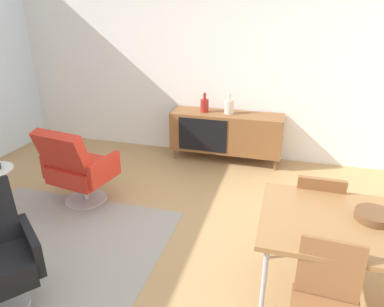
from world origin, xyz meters
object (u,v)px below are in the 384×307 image
object	(u,v)px
sideboard	(226,132)
vase_sculptural_dark	(229,106)
dining_chair_front_left	(325,307)
lounge_chair_red	(77,166)
vase_cobalt	(204,105)
dining_table	(377,232)
dining_chair_back_left	(316,210)
wooden_bowl_on_table	(374,216)

from	to	relation	value
sideboard	vase_sculptural_dark	distance (m)	0.39
dining_chair_front_left	lounge_chair_red	size ratio (longest dim) A/B	0.90
sideboard	dining_chair_front_left	distance (m)	3.24
vase_cobalt	vase_sculptural_dark	size ratio (longest dim) A/B	0.93
sideboard	dining_chair_front_left	size ratio (longest dim) A/B	1.87
vase_sculptural_dark	dining_table	size ratio (longest dim) A/B	0.18
dining_table	dining_chair_back_left	bearing A→B (deg)	122.14
wooden_bowl_on_table	dining_chair_front_left	xyz separation A→B (m)	(-0.33, -0.64, -0.30)
vase_sculptural_dark	dining_table	bearing A→B (deg)	-59.10
dining_chair_front_left	lounge_chair_red	xyz separation A→B (m)	(-2.55, 1.36, -0.00)
sideboard	dining_chair_back_left	xyz separation A→B (m)	(1.16, -1.91, 0.03)
sideboard	dining_table	xyz separation A→B (m)	(1.51, -2.47, 0.26)
dining_chair_back_left	vase_cobalt	bearing A→B (deg)	127.86
vase_cobalt	dining_chair_front_left	xyz separation A→B (m)	(1.49, -3.03, -0.35)
vase_cobalt	sideboard	bearing A→B (deg)	-0.33
sideboard	vase_sculptural_dark	bearing A→B (deg)	3.57
lounge_chair_red	sideboard	bearing A→B (deg)	50.16
sideboard	lounge_chair_red	bearing A→B (deg)	-129.84
dining_table	dining_chair_front_left	world-z (taller)	dining_chair_front_left
lounge_chair_red	dining_chair_front_left	bearing A→B (deg)	-27.97
vase_cobalt	dining_chair_back_left	size ratio (longest dim) A/B	0.32
wooden_bowl_on_table	dining_chair_back_left	bearing A→B (deg)	124.79
dining_table	dining_chair_front_left	distance (m)	0.70
vase_cobalt	vase_sculptural_dark	world-z (taller)	vase_sculptural_dark
vase_sculptural_dark	dining_chair_back_left	bearing A→B (deg)	-59.46
vase_sculptural_dark	lounge_chair_red	distance (m)	2.22
dining_table	wooden_bowl_on_table	distance (m)	0.11
dining_chair_front_left	lounge_chair_red	world-z (taller)	lounge_chair_red
dining_table	dining_chair_back_left	distance (m)	0.70
vase_cobalt	dining_table	world-z (taller)	vase_cobalt
sideboard	dining_chair_back_left	size ratio (longest dim) A/B	1.87
dining_chair_back_left	lounge_chair_red	xyz separation A→B (m)	(-2.55, 0.24, -0.00)
vase_sculptural_dark	dining_chair_front_left	distance (m)	3.25
vase_sculptural_dark	sideboard	bearing A→B (deg)	-176.43
vase_cobalt	lounge_chair_red	bearing A→B (deg)	-122.51
dining_table	dining_chair_back_left	xyz separation A→B (m)	(-0.35, 0.56, -0.23)
vase_cobalt	lounge_chair_red	distance (m)	2.01
vase_cobalt	dining_chair_back_left	distance (m)	2.44
dining_table	lounge_chair_red	distance (m)	3.02
sideboard	vase_cobalt	bearing A→B (deg)	179.67
sideboard	dining_chair_back_left	world-z (taller)	dining_chair_back_left
sideboard	vase_cobalt	distance (m)	0.50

